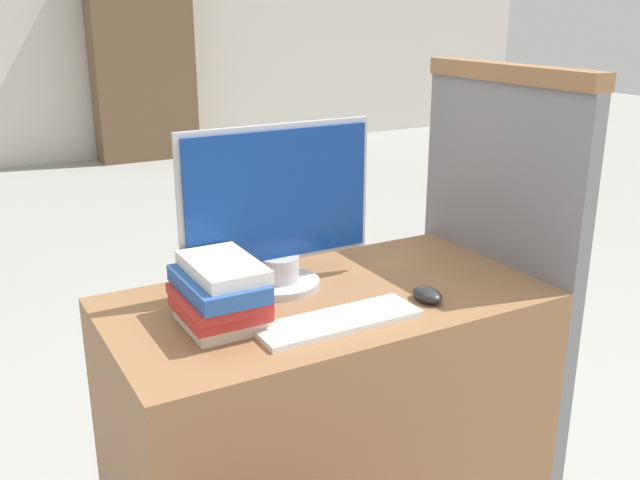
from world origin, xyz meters
name	(u,v)px	position (x,y,z in m)	size (l,w,h in m)	color
wall_back	(13,14)	(0.00, 6.08, 1.40)	(12.00, 0.06, 2.80)	beige
desk	(327,415)	(0.00, 0.31, 0.36)	(1.17, 0.62, 0.73)	#8C603D
carrel_divider	(494,277)	(0.61, 0.33, 0.66)	(0.07, 0.66, 1.31)	slate
monitor	(278,211)	(-0.08, 0.44, 0.95)	(0.55, 0.22, 0.45)	#B7B7BC
keyboard	(338,321)	(-0.06, 0.15, 0.74)	(0.42, 0.13, 0.02)	white
mouse	(427,295)	(0.21, 0.16, 0.75)	(0.06, 0.10, 0.04)	#262626
book_stack	(220,294)	(-0.31, 0.28, 0.81)	(0.19, 0.27, 0.16)	silver
bookshelf_far	(142,56)	(1.09, 5.84, 1.00)	(0.97, 0.32, 2.01)	brown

